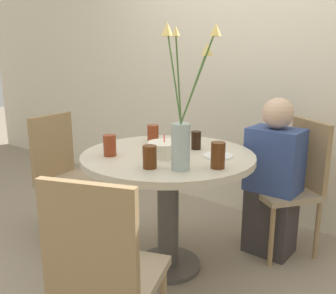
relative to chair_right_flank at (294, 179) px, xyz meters
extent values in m
plane|color=gray|center=(-0.52, -0.72, -0.51)|extent=(16.00, 16.00, 0.00)
cube|color=beige|center=(-0.52, 0.41, 0.79)|extent=(8.00, 0.05, 2.60)
cylinder|color=beige|center=(-0.52, -0.72, 0.22)|extent=(1.04, 1.04, 0.04)
cylinder|color=#4C4742|center=(-0.52, -0.72, -0.14)|extent=(0.13, 0.13, 0.69)
cylinder|color=#4C4742|center=(-0.52, -0.72, -0.50)|extent=(0.42, 0.42, 0.03)
cube|color=#9E896B|center=(-0.05, -0.06, -0.08)|extent=(0.56, 0.56, 0.04)
cube|color=#997A51|center=(0.06, 0.08, 0.17)|extent=(0.33, 0.25, 0.46)
cylinder|color=#997A51|center=(-0.28, -0.10, -0.31)|extent=(0.03, 0.03, 0.41)
cylinder|color=#997A51|center=(-0.01, -0.30, -0.31)|extent=(0.03, 0.03, 0.41)
cylinder|color=#997A51|center=(-0.09, 0.17, -0.31)|extent=(0.03, 0.03, 0.41)
cylinder|color=#997A51|center=(0.19, -0.03, -0.31)|extent=(0.03, 0.03, 0.41)
cube|color=#9E896B|center=(-1.32, -0.83, -0.08)|extent=(0.45, 0.45, 0.04)
cube|color=#997A51|center=(-1.50, -0.86, 0.17)|extent=(0.09, 0.38, 0.46)
cylinder|color=#997A51|center=(-1.13, -0.98, -0.31)|extent=(0.03, 0.03, 0.41)
cylinder|color=#997A51|center=(-1.17, -0.64, -0.31)|extent=(0.03, 0.03, 0.41)
cylinder|color=#997A51|center=(-1.46, -1.03, -0.31)|extent=(0.03, 0.03, 0.41)
cylinder|color=#997A51|center=(-1.51, -0.69, -0.31)|extent=(0.03, 0.03, 0.41)
cube|color=#9E896B|center=(-0.22, -1.47, -0.08)|extent=(0.52, 0.52, 0.04)
cube|color=#997A51|center=(-0.15, -1.64, 0.17)|extent=(0.37, 0.18, 0.46)
cylinder|color=#997A51|center=(-0.44, -1.38, -0.31)|extent=(0.03, 0.03, 0.41)
cylinder|color=white|center=(-0.50, -0.78, 0.29)|extent=(0.20, 0.20, 0.08)
cylinder|color=#E54C4C|center=(-0.50, -0.78, 0.35)|extent=(0.01, 0.01, 0.04)
cylinder|color=#9EB2AD|center=(-0.27, -0.93, 0.37)|extent=(0.10, 0.10, 0.24)
cylinder|color=#4C7538|center=(-0.21, -0.91, 0.67)|extent=(0.13, 0.05, 0.36)
cone|color=#EFCC66|center=(-0.15, -0.89, 0.85)|extent=(0.05, 0.05, 0.06)
cylinder|color=#4C7538|center=(-0.30, -0.95, 0.71)|extent=(0.07, 0.04, 0.45)
cone|color=#EFCC66|center=(-0.33, -0.97, 0.94)|extent=(0.06, 0.06, 0.06)
cylinder|color=#4C7538|center=(-0.24, -1.00, 0.70)|extent=(0.07, 0.14, 0.44)
cone|color=#EFCC66|center=(-0.20, -1.06, 0.92)|extent=(0.04, 0.04, 0.04)
cylinder|color=#4C7538|center=(-0.18, -0.93, 0.71)|extent=(0.19, 0.01, 0.45)
cone|color=#EFCC66|center=(-0.08, -0.93, 0.93)|extent=(0.05, 0.05, 0.06)
cylinder|color=white|center=(-0.25, -0.59, 0.25)|extent=(0.17, 0.17, 0.01)
cylinder|color=#51280F|center=(-0.13, -0.79, 0.31)|extent=(0.08, 0.08, 0.14)
cylinder|color=#51280F|center=(-0.41, -1.01, 0.30)|extent=(0.07, 0.07, 0.12)
cylinder|color=maroon|center=(-0.65, -0.42, 0.30)|extent=(0.08, 0.08, 0.12)
cylinder|color=maroon|center=(-0.76, -0.57, 0.31)|extent=(0.08, 0.08, 0.12)
cylinder|color=maroon|center=(-0.75, -0.97, 0.31)|extent=(0.07, 0.07, 0.12)
cylinder|color=black|center=(-0.45, -0.53, 0.30)|extent=(0.06, 0.06, 0.11)
cube|color=#383333|center=(-0.09, -0.13, -0.29)|extent=(0.31, 0.24, 0.45)
cube|color=#33477F|center=(-0.09, -0.13, 0.15)|extent=(0.34, 0.24, 0.42)
sphere|color=#D1A889|center=(-0.09, -0.13, 0.46)|extent=(0.20, 0.20, 0.20)
camera|label=1|loc=(0.83, -2.41, 0.83)|focal=40.00mm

